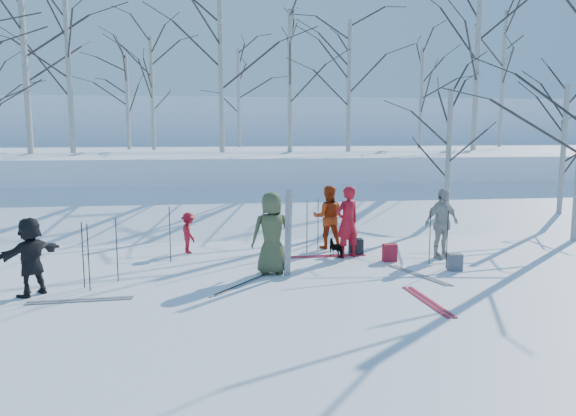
{
  "coord_description": "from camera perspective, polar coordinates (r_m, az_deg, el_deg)",
  "views": [
    {
      "loc": [
        -1.71,
        -11.53,
        3.21
      ],
      "look_at": [
        0.0,
        1.5,
        1.3
      ],
      "focal_mm": 35.0,
      "sensor_mm": 36.0,
      "label": 1
    }
  ],
  "objects": [
    {
      "name": "skier_olive_center",
      "position": [
        12.25,
        -1.65,
        -2.57
      ],
      "size": [
        0.94,
        0.66,
        1.82
      ],
      "primitive_type": "imported",
      "rotation": [
        0.0,
        0.0,
        3.24
      ],
      "color": "#424A2C",
      "rests_on": "ground"
    },
    {
      "name": "ski_pole_g",
      "position": [
        14.64,
        3.07,
        -1.74
      ],
      "size": [
        0.02,
        0.02,
        1.34
      ],
      "primitive_type": "cylinder",
      "color": "black",
      "rests_on": "ground"
    },
    {
      "name": "backpack_red",
      "position": [
        13.74,
        10.29,
        -4.48
      ],
      "size": [
        0.32,
        0.22,
        0.42
      ],
      "primitive_type": "cube",
      "color": "maroon",
      "rests_on": "ground"
    },
    {
      "name": "skier_redor_behind",
      "position": [
        14.89,
        4.09,
        -0.93
      ],
      "size": [
        0.89,
        0.73,
        1.67
      ],
      "primitive_type": "imported",
      "rotation": [
        0.0,
        0.0,
        3.01
      ],
      "color": "#AF350D",
      "rests_on": "ground"
    },
    {
      "name": "ground",
      "position": [
        12.09,
        0.93,
        -7.13
      ],
      "size": [
        120.0,
        120.0,
        0.0
      ],
      "primitive_type": "plane",
      "color": "white",
      "rests_on": "ground"
    },
    {
      "name": "ski_pair_c",
      "position": [
        12.63,
        13.18,
        -6.64
      ],
      "size": [
        1.42,
        2.03,
        0.02
      ],
      "primitive_type": null,
      "rotation": [
        0.0,
        0.0,
        0.35
      ],
      "color": "silver",
      "rests_on": "ground"
    },
    {
      "name": "ski_pole_c",
      "position": [
        13.6,
        -11.9,
        -2.67
      ],
      "size": [
        0.02,
        0.02,
        1.34
      ],
      "primitive_type": "cylinder",
      "color": "black",
      "rests_on": "ground"
    },
    {
      "name": "birch_edge_e",
      "position": [
        18.74,
        15.97,
        4.9
      ],
      "size": [
        3.7,
        3.7,
        4.42
      ],
      "primitive_type": null,
      "color": "silver",
      "rests_on": "ground"
    },
    {
      "name": "skier_grey_west",
      "position": [
        11.8,
        -24.68,
        -4.49
      ],
      "size": [
        1.24,
        1.37,
        1.52
      ],
      "primitive_type": "imported",
      "rotation": [
        0.0,
        0.0,
        4.02
      ],
      "color": "black",
      "rests_on": "ground"
    },
    {
      "name": "birch_plateau_k",
      "position": [
        23.11,
        6.23,
        12.16
      ],
      "size": [
        4.23,
        4.23,
        5.19
      ],
      "primitive_type": null,
      "color": "silver",
      "rests_on": "snow_plateau"
    },
    {
      "name": "snow_ramp",
      "position": [
        18.86,
        -2.17,
        -1.07
      ],
      "size": [
        70.0,
        9.49,
        4.12
      ],
      "primitive_type": "cube",
      "rotation": [
        0.3,
        0.0,
        0.0
      ],
      "color": "white",
      "rests_on": "ground"
    },
    {
      "name": "ski_pole_b",
      "position": [
        11.7,
        -19.61,
        -4.77
      ],
      "size": [
        0.02,
        0.02,
        1.34
      ],
      "primitive_type": "cylinder",
      "color": "black",
      "rests_on": "ground"
    },
    {
      "name": "skier_cream_east",
      "position": [
        14.24,
        15.35,
        -1.5
      ],
      "size": [
        1.1,
        0.76,
        1.74
      ],
      "primitive_type": "imported",
      "rotation": [
        0.0,
        0.0,
        0.37
      ],
      "color": "beige",
      "rests_on": "ground"
    },
    {
      "name": "birch_plateau_i",
      "position": [
        25.31,
        -13.64,
        11.2
      ],
      "size": [
        3.96,
        3.96,
        4.8
      ],
      "primitive_type": null,
      "color": "silver",
      "rests_on": "snow_plateau"
    },
    {
      "name": "ski_pole_h",
      "position": [
        14.31,
        1.94,
        -1.96
      ],
      "size": [
        0.02,
        0.02,
        1.34
      ],
      "primitive_type": "cylinder",
      "color": "black",
      "rests_on": "ground"
    },
    {
      "name": "birch_plateau_c",
      "position": [
        25.86,
        18.7,
        14.86
      ],
      "size": [
        6.43,
        6.43,
        8.33
      ],
      "primitive_type": null,
      "color": "silver",
      "rests_on": "snow_plateau"
    },
    {
      "name": "ski_pair_b",
      "position": [
        11.62,
        -4.75,
        -7.75
      ],
      "size": [
        2.05,
        2.09,
        0.02
      ],
      "primitive_type": null,
      "rotation": [
        0.0,
        0.0,
        -0.67
      ],
      "color": "silver",
      "rests_on": "ground"
    },
    {
      "name": "dog",
      "position": [
        14.02,
        4.94,
        -4.06
      ],
      "size": [
        0.49,
        0.57,
        0.45
      ],
      "primitive_type": "imported",
      "rotation": [
        0.0,
        0.0,
        3.72
      ],
      "color": "black",
      "rests_on": "ground"
    },
    {
      "name": "ski_pole_f",
      "position": [
        13.27,
        15.87,
        -3.09
      ],
      "size": [
        0.02,
        0.02,
        1.34
      ],
      "primitive_type": "cylinder",
      "color": "black",
      "rests_on": "ground"
    },
    {
      "name": "snow_plateau",
      "position": [
        28.67,
        -4.04,
        3.83
      ],
      "size": [
        70.0,
        18.0,
        2.2
      ],
      "primitive_type": "cube",
      "color": "white",
      "rests_on": "ground"
    },
    {
      "name": "ski_pair_e",
      "position": [
        11.25,
        -20.35,
        -8.79
      ],
      "size": [
        0.43,
        1.92,
        0.02
      ],
      "primitive_type": null,
      "rotation": [
        0.0,
        0.0,
        1.63
      ],
      "color": "silver",
      "rests_on": "ground"
    },
    {
      "name": "ski_pole_e",
      "position": [
        12.22,
        -16.99,
        -4.1
      ],
      "size": [
        0.02,
        0.02,
        1.34
      ],
      "primitive_type": "cylinder",
      "color": "black",
      "rests_on": "ground"
    },
    {
      "name": "birch_plateau_f",
      "position": [
        23.29,
        -25.23,
        14.22
      ],
      "size": [
        5.83,
        5.83,
        7.47
      ],
      "primitive_type": null,
      "color": "silver",
      "rests_on": "snow_plateau"
    },
    {
      "name": "skier_red_north",
      "position": [
        13.88,
        6.06,
        -1.42
      ],
      "size": [
        0.76,
        0.65,
        1.77
      ],
      "primitive_type": "imported",
      "rotation": [
        0.0,
        0.0,
        3.55
      ],
      "color": "#AB0F1D",
      "rests_on": "ground"
    },
    {
      "name": "backpack_grey",
      "position": [
        13.2,
        16.61,
        -5.31
      ],
      "size": [
        0.3,
        0.2,
        0.38
      ],
      "primitive_type": "cube",
      "color": "#55575C",
      "rests_on": "ground"
    },
    {
      "name": "birch_edge_c",
      "position": [
        20.33,
        26.15,
        4.78
      ],
      "size": [
        3.78,
        3.78,
        4.54
      ],
      "primitive_type": null,
      "color": "silver",
      "rests_on": "ground"
    },
    {
      "name": "birch_plateau_g",
      "position": [
        26.12,
        -16.0,
        10.25
      ],
      "size": [
        3.47,
        3.47,
        4.1
      ],
      "primitive_type": null,
      "color": "silver",
      "rests_on": "snow_plateau"
    },
    {
      "name": "birch_plateau_l",
      "position": [
        30.7,
        20.98,
        12.09
      ],
      "size": [
        5.27,
        5.27,
        6.68
      ],
      "primitive_type": null,
      "color": "silver",
      "rests_on": "snow_plateau"
    },
    {
      "name": "ski_pair_d",
      "position": [
        14.09,
        4.08,
        -4.88
      ],
      "size": [
        0.28,
        1.91,
        0.02
      ],
      "primitive_type": null,
      "rotation": [
        0.0,
        0.0,
        1.59
      ],
      "color": "#B3192B",
      "rests_on": "ground"
    },
    {
      "name": "ski_pair_a",
      "position": [
        10.84,
        14.0,
        -9.17
      ],
      "size": [
        0.47,
        1.93,
        0.02
      ],
      "primitive_type": null,
      "rotation": [
        0.0,
        0.0,
        0.07
      ],
      "color": "#B3192B",
      "rests_on": "ground"
    },
    {
      "name": "birch_plateau_a",
      "position": [
        23.12,
        0.2,
        12.73
      ],
      "size": [
        4.53,
        4.53,
        5.61
      ],
      "primitive_type": null,
      "color": "silver",
      "rests_on": "snow_plateau"
    },
    {
      "name": "birch_plateau_e",
      "position": [
        23.31,
        -21.37,
        12.6
      ],
      "size": [
        4.79,
        4.79,
        5.99
      ],
      "primitive_type": null,
      "color": "silver",
      "rests_on": "snow_plateau"
    },
    {
      "name": "upright_ski_left",
      "position": [
        12.02,
        -0.15,
        -2.57
      ],
      "size": [
        0.09,
        0.16,
        1.9
      ],
      "primitive_type": "cube",
      "rotation": [
        0.07,
        0.0,
        0.15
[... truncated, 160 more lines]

